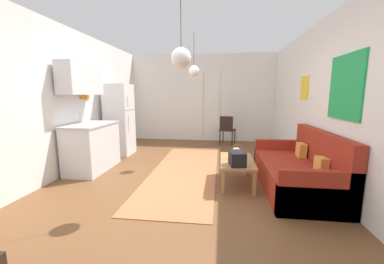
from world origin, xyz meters
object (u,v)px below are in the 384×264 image
object	(u,v)px
handbag	(237,158)
pendant_lamp_far	(194,71)
bamboo_vase	(236,153)
refrigerator	(120,120)
couch	(300,172)
coffee_table	(237,163)
pendant_lamp_near	(181,58)
accent_chair	(227,129)

from	to	relation	value
handbag	pendant_lamp_far	xyz separation A→B (m)	(-0.82, 1.43, 1.43)
bamboo_vase	handbag	distance (m)	0.39
handbag	refrigerator	distance (m)	3.33
couch	bamboo_vase	size ratio (longest dim) A/B	4.94
bamboo_vase	refrigerator	world-z (taller)	refrigerator
coffee_table	pendant_lamp_far	size ratio (longest dim) A/B	1.14
pendant_lamp_near	pendant_lamp_far	bearing A→B (deg)	91.84
couch	refrigerator	world-z (taller)	refrigerator
coffee_table	accent_chair	xyz separation A→B (m)	(-0.09, 3.05, 0.12)
pendant_lamp_far	handbag	bearing A→B (deg)	-60.12
refrigerator	couch	bearing A→B (deg)	-24.83
couch	refrigerator	xyz separation A→B (m)	(-3.68, 1.70, 0.58)
couch	pendant_lamp_near	size ratio (longest dim) A/B	2.16
couch	bamboo_vase	xyz separation A→B (m)	(-0.97, 0.16, 0.22)
couch	pendant_lamp_near	distance (m)	2.50
accent_chair	pendant_lamp_far	distance (m)	2.54
coffee_table	pendant_lamp_near	size ratio (longest dim) A/B	1.08
coffee_table	accent_chair	distance (m)	3.05
couch	coffee_table	distance (m)	0.97
refrigerator	pendant_lamp_far	bearing A→B (deg)	-14.82
handbag	pendant_lamp_far	distance (m)	2.18
accent_chair	pendant_lamp_far	world-z (taller)	pendant_lamp_far
pendant_lamp_far	accent_chair	bearing A→B (deg)	68.67
refrigerator	pendant_lamp_near	xyz separation A→B (m)	(1.93, -2.41, 1.06)
accent_chair	refrigerator	bearing A→B (deg)	44.33
handbag	pendant_lamp_near	size ratio (longest dim) A/B	0.35
refrigerator	pendant_lamp_near	distance (m)	3.27
bamboo_vase	pendant_lamp_near	bearing A→B (deg)	-131.52
handbag	coffee_table	bearing A→B (deg)	86.57
bamboo_vase	pendant_lamp_far	distance (m)	1.97
pendant_lamp_far	bamboo_vase	bearing A→B (deg)	-51.49
bamboo_vase	accent_chair	xyz separation A→B (m)	(-0.08, 2.97, -0.02)
bamboo_vase	accent_chair	distance (m)	2.97
handbag	bamboo_vase	bearing A→B (deg)	88.63
pendant_lamp_near	pendant_lamp_far	distance (m)	1.92
couch	bamboo_vase	bearing A→B (deg)	170.61
couch	pendant_lamp_near	bearing A→B (deg)	-157.90
bamboo_vase	handbag	xyz separation A→B (m)	(-0.01, -0.39, 0.02)
coffee_table	accent_chair	world-z (taller)	accent_chair
couch	refrigerator	size ratio (longest dim) A/B	1.15
couch	pendant_lamp_far	bearing A→B (deg)	146.27
handbag	pendant_lamp_far	world-z (taller)	pendant_lamp_far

